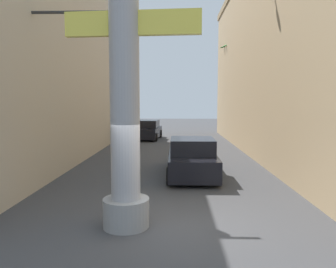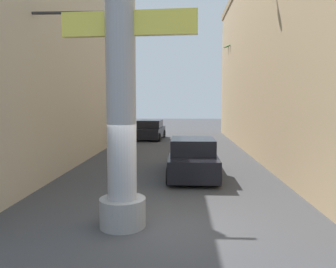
{
  "view_description": "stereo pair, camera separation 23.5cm",
  "coord_description": "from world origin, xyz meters",
  "px_view_note": "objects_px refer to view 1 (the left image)",
  "views": [
    {
      "loc": [
        0.32,
        -7.77,
        3.02
      ],
      "look_at": [
        0.0,
        4.56,
        1.81
      ],
      "focal_mm": 35.0,
      "sensor_mm": 36.0,
      "label": 1
    },
    {
      "loc": [
        0.56,
        -7.76,
        3.02
      ],
      "look_at": [
        0.0,
        4.56,
        1.81
      ],
      "focal_mm": 35.0,
      "sensor_mm": 36.0,
      "label": 2
    }
  ],
  "objects_px": {
    "car_far": "(147,130)",
    "palm_tree_far_right": "(237,75)",
    "car_lead": "(192,158)",
    "street_lamp": "(293,64)",
    "traffic_light_mast": "(41,66)",
    "palm_tree_far_left": "(102,90)",
    "neon_sign_pole": "(124,24)",
    "pedestrian_far_left": "(103,132)"
  },
  "relations": [
    {
      "from": "palm_tree_far_right",
      "to": "car_far",
      "type": "bearing_deg",
      "value": -170.64
    },
    {
      "from": "car_far",
      "to": "pedestrian_far_left",
      "type": "xyz_separation_m",
      "value": [
        -2.6,
        -4.56,
        0.24
      ]
    },
    {
      "from": "traffic_light_mast",
      "to": "pedestrian_far_left",
      "type": "height_order",
      "value": "traffic_light_mast"
    },
    {
      "from": "palm_tree_far_right",
      "to": "palm_tree_far_left",
      "type": "bearing_deg",
      "value": -169.08
    },
    {
      "from": "neon_sign_pole",
      "to": "palm_tree_far_left",
      "type": "bearing_deg",
      "value": 104.47
    },
    {
      "from": "pedestrian_far_left",
      "to": "palm_tree_far_right",
      "type": "bearing_deg",
      "value": 30.0
    },
    {
      "from": "palm_tree_far_right",
      "to": "neon_sign_pole",
      "type": "bearing_deg",
      "value": -107.22
    },
    {
      "from": "car_lead",
      "to": "palm_tree_far_right",
      "type": "distance_m",
      "value": 15.69
    },
    {
      "from": "traffic_light_mast",
      "to": "car_far",
      "type": "height_order",
      "value": "traffic_light_mast"
    },
    {
      "from": "neon_sign_pole",
      "to": "street_lamp",
      "type": "distance_m",
      "value": 9.08
    },
    {
      "from": "car_lead",
      "to": "street_lamp",
      "type": "bearing_deg",
      "value": 12.24
    },
    {
      "from": "street_lamp",
      "to": "palm_tree_far_left",
      "type": "relative_size",
      "value": 1.2
    },
    {
      "from": "street_lamp",
      "to": "car_far",
      "type": "height_order",
      "value": "street_lamp"
    },
    {
      "from": "pedestrian_far_left",
      "to": "traffic_light_mast",
      "type": "bearing_deg",
      "value": -87.44
    },
    {
      "from": "palm_tree_far_right",
      "to": "palm_tree_far_left",
      "type": "height_order",
      "value": "palm_tree_far_right"
    },
    {
      "from": "car_lead",
      "to": "palm_tree_far_left",
      "type": "height_order",
      "value": "palm_tree_far_left"
    },
    {
      "from": "car_far",
      "to": "car_lead",
      "type": "bearing_deg",
      "value": -76.94
    },
    {
      "from": "palm_tree_far_right",
      "to": "pedestrian_far_left",
      "type": "distance_m",
      "value": 12.34
    },
    {
      "from": "traffic_light_mast",
      "to": "car_far",
      "type": "relative_size",
      "value": 1.38
    },
    {
      "from": "street_lamp",
      "to": "car_far",
      "type": "bearing_deg",
      "value": 121.21
    },
    {
      "from": "traffic_light_mast",
      "to": "pedestrian_far_left",
      "type": "xyz_separation_m",
      "value": [
        -0.49,
        11.02,
        -3.25
      ]
    },
    {
      "from": "car_far",
      "to": "palm_tree_far_right",
      "type": "height_order",
      "value": "palm_tree_far_right"
    },
    {
      "from": "neon_sign_pole",
      "to": "traffic_light_mast",
      "type": "distance_m",
      "value": 4.68
    },
    {
      "from": "neon_sign_pole",
      "to": "car_lead",
      "type": "height_order",
      "value": "neon_sign_pole"
    },
    {
      "from": "palm_tree_far_left",
      "to": "palm_tree_far_right",
      "type": "bearing_deg",
      "value": 10.92
    },
    {
      "from": "street_lamp",
      "to": "neon_sign_pole",
      "type": "bearing_deg",
      "value": -132.94
    },
    {
      "from": "car_lead",
      "to": "pedestrian_far_left",
      "type": "bearing_deg",
      "value": 123.39
    },
    {
      "from": "palm_tree_far_left",
      "to": "car_lead",
      "type": "bearing_deg",
      "value": -62.13
    },
    {
      "from": "street_lamp",
      "to": "pedestrian_far_left",
      "type": "xyz_separation_m",
      "value": [
        -9.99,
        7.63,
        -3.67
      ]
    },
    {
      "from": "palm_tree_far_right",
      "to": "pedestrian_far_left",
      "type": "xyz_separation_m",
      "value": [
        -10.02,
        -5.78,
        -4.31
      ]
    },
    {
      "from": "traffic_light_mast",
      "to": "street_lamp",
      "type": "bearing_deg",
      "value": 19.66
    },
    {
      "from": "car_far",
      "to": "pedestrian_far_left",
      "type": "distance_m",
      "value": 5.26
    },
    {
      "from": "car_far",
      "to": "palm_tree_far_left",
      "type": "distance_m",
      "value": 4.79
    },
    {
      "from": "car_lead",
      "to": "palm_tree_far_left",
      "type": "xyz_separation_m",
      "value": [
        -6.48,
        12.26,
        3.25
      ]
    },
    {
      "from": "traffic_light_mast",
      "to": "car_far",
      "type": "distance_m",
      "value": 16.11
    },
    {
      "from": "neon_sign_pole",
      "to": "palm_tree_far_left",
      "type": "distance_m",
      "value": 18.57
    },
    {
      "from": "traffic_light_mast",
      "to": "car_lead",
      "type": "distance_m",
      "value": 6.71
    },
    {
      "from": "palm_tree_far_right",
      "to": "traffic_light_mast",
      "type": "bearing_deg",
      "value": -119.55
    },
    {
      "from": "car_lead",
      "to": "palm_tree_far_right",
      "type": "relative_size",
      "value": 0.6
    },
    {
      "from": "traffic_light_mast",
      "to": "car_lead",
      "type": "height_order",
      "value": "traffic_light_mast"
    },
    {
      "from": "palm_tree_far_right",
      "to": "car_lead",
      "type": "bearing_deg",
      "value": -106.93
    },
    {
      "from": "street_lamp",
      "to": "pedestrian_far_left",
      "type": "relative_size",
      "value": 4.66
    }
  ]
}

